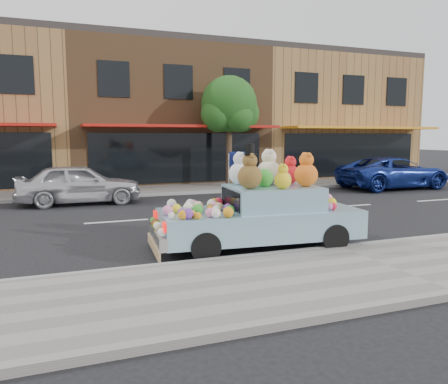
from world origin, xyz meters
name	(u,v)px	position (x,y,z in m)	size (l,w,h in m)	color
ground	(245,213)	(0.00, 0.00, 0.00)	(120.00, 120.00, 0.00)	black
near_sidewalk	(387,268)	(0.00, -6.50, 0.06)	(60.00, 3.00, 0.12)	gray
far_sidewalk	(188,189)	(0.00, 6.50, 0.06)	(60.00, 3.00, 0.12)	gray
near_kerb	(338,248)	(0.00, -5.00, 0.07)	(60.00, 0.12, 0.13)	gray
far_kerb	(198,192)	(0.00, 5.00, 0.07)	(60.00, 0.12, 0.13)	gray
storefront_mid	(161,115)	(0.00, 11.97, 3.64)	(10.00, 9.80, 7.30)	brown
storefront_right	(314,118)	(10.00, 11.97, 3.64)	(10.00, 9.80, 7.30)	olive
street_tree	(229,109)	(2.03, 6.55, 3.69)	(3.00, 2.70, 5.22)	#38281C
car_silver	(79,184)	(-4.82, 3.84, 0.74)	(1.74, 4.32, 1.47)	silver
car_blue	(394,173)	(9.18, 3.65, 0.74)	(2.46, 5.33, 1.48)	navy
art_car	(260,211)	(-1.42, -4.12, 0.80)	(4.61, 2.09, 2.28)	black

